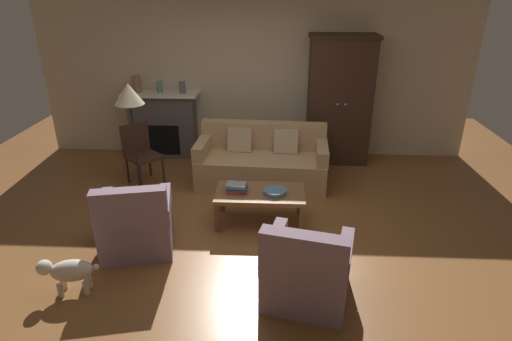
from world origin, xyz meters
The scene contains 16 objects.
ground_plane centered at (0.00, 0.00, 0.00)m, with size 9.60×9.60×0.00m, color brown.
back_wall centered at (0.00, 2.55, 1.40)m, with size 7.20×0.10×2.80m, color beige.
fireplace centered at (-1.55, 2.30, 0.57)m, with size 1.26×0.48×1.12m.
armoire centered at (1.40, 2.22, 1.04)m, with size 1.06×0.57×2.07m.
couch centered at (0.18, 1.29, 0.32)m, with size 1.96×0.95×0.86m.
coffee_table centered at (0.20, 0.10, 0.37)m, with size 1.10×0.60×0.42m.
fruit_bowl centered at (0.39, 0.06, 0.45)m, with size 0.29×0.29×0.05m, color slate.
book_stack centered at (-0.08, 0.09, 0.48)m, with size 0.27×0.20×0.11m.
mantel_vase_bronze centered at (-1.93, 2.28, 1.25)m, with size 0.15×0.15×0.27m, color olive.
mantel_vase_jade centered at (-1.55, 2.28, 1.21)m, with size 0.09×0.09×0.19m, color slate.
mantel_vase_slate centered at (-1.17, 2.28, 1.21)m, with size 0.10×0.10×0.19m, color #565B66.
armchair_near_left centered at (-1.15, -0.58, 0.32)m, with size 0.91×0.91×0.88m.
armchair_near_right centered at (0.70, -1.33, 0.32)m, with size 0.92×0.92×0.88m.
side_chair_wooden centered at (-1.63, 1.20, 0.51)m, with size 0.62×0.62×0.90m.
floor_lamp centered at (-1.43, 0.46, 1.45)m, with size 0.36×0.36×1.67m.
dog centered at (-1.59, -1.34, 0.25)m, with size 0.57×0.27×0.39m.
Camera 1 is at (0.38, -4.57, 2.79)m, focal length 29.71 mm.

